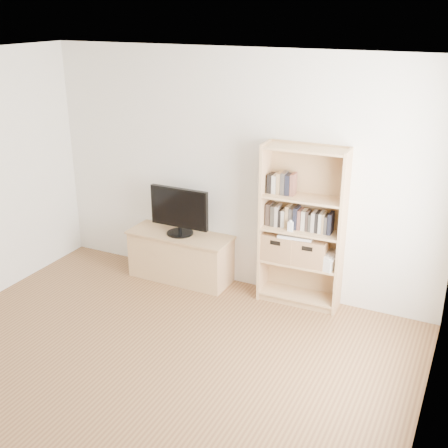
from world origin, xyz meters
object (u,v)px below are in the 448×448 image
Objects in this scene: tv_stand at (181,257)px; television at (179,211)px; bookshelf at (302,228)px; baby_monitor at (290,227)px; basket_right at (310,251)px; laptop at (296,235)px; basket_left at (280,245)px.

television is (0.00, 0.00, 0.57)m from tv_stand.
bookshelf reaches higher than baby_monitor.
basket_right is 0.22m from laptop.
bookshelf is at bearing 176.62° from basket_right.
basket_left is at bearing 170.41° from laptop.
baby_monitor is 0.31m from basket_left.
basket_left reaches higher than basket_right.
basket_left is 1.02× the size of basket_right.
bookshelf reaches higher than tv_stand.
baby_monitor is (1.32, -0.03, 0.05)m from television.
tv_stand is at bearing -178.59° from baby_monitor.
laptop is at bearing 2.12° from tv_stand.
basket_right is at bearing 2.66° from tv_stand.
basket_right is (0.33, 0.01, -0.00)m from basket_left.
tv_stand is 1.46m from baby_monitor.
baby_monitor is 0.29× the size of basket_right.
basket_right reaches higher than tv_stand.
television is at bearing 0.00° from tv_stand.
television reaches higher than basket_right.
basket_right is at bearing 28.85° from baby_monitor.
baby_monitor reaches higher than tv_stand.
baby_monitor is 0.35m from basket_right.
bookshelf is at bearing 2.75° from television.
bookshelf is 17.08× the size of baby_monitor.
bookshelf is at bearing 2.65° from basket_left.
laptop is at bearing 1.96° from television.
bookshelf is at bearing 16.70° from laptop.
basket_left reaches higher than tv_stand.
bookshelf is (1.41, 0.07, 0.59)m from tv_stand.
tv_stand is 1.24m from basket_left.
bookshelf reaches higher than television.
bookshelf is 1.41m from television.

